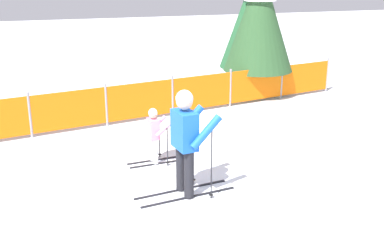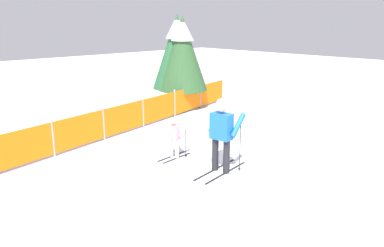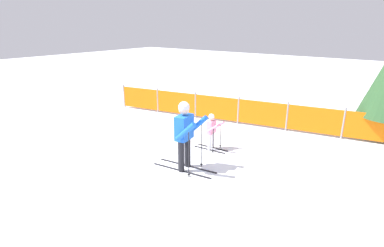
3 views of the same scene
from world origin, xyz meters
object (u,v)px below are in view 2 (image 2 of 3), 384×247
(conifer_near, at_px, (177,50))
(safety_fence, at_px, (124,118))
(skier_adult, at_px, (222,129))
(skier_child, at_px, (174,134))
(conifer_far, at_px, (183,52))

(conifer_near, bearing_deg, safety_fence, -155.90)
(skier_adult, relative_size, skier_child, 1.63)
(skier_child, relative_size, conifer_near, 0.29)
(skier_child, distance_m, conifer_far, 5.84)
(skier_adult, relative_size, safety_fence, 0.15)
(skier_adult, bearing_deg, conifer_far, 47.15)
(skier_child, xyz_separation_m, conifer_far, (3.97, 3.97, 1.61))
(skier_child, bearing_deg, safety_fence, 78.69)
(skier_adult, bearing_deg, skier_child, 88.91)
(conifer_far, bearing_deg, safety_fence, -160.79)
(safety_fence, bearing_deg, skier_adult, -92.03)
(skier_child, xyz_separation_m, conifer_near, (4.05, 4.36, 1.66))
(conifer_far, relative_size, conifer_near, 0.98)
(skier_child, bearing_deg, conifer_far, 40.32)
(skier_child, relative_size, safety_fence, 0.09)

